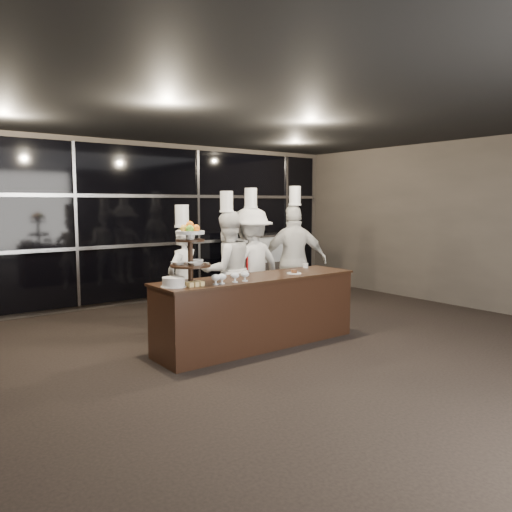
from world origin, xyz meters
TOP-DOWN VIEW (x-y plane):
  - room at (0.00, 0.00)m, footprint 10.00×10.00m
  - window_wall at (0.00, 4.94)m, footprint 8.60×0.10m
  - buffet_counter at (0.04, 1.45)m, footprint 2.84×0.74m
  - display_stand at (-0.96, 1.45)m, footprint 0.48×0.48m
  - compotes at (-0.56, 1.23)m, footprint 0.53×0.11m
  - layer_cake at (-1.22, 1.40)m, footprint 0.30×0.30m
  - pastry_squares at (-1.01, 1.28)m, footprint 0.20×0.13m
  - small_plate at (0.58, 1.35)m, footprint 0.20×0.20m
  - chef_cup at (1.12, 1.70)m, footprint 0.08×0.08m
  - display_case at (2.41, 4.30)m, footprint 1.54×0.67m
  - chef_a at (-0.54, 2.40)m, footprint 0.67×0.58m
  - chef_b at (0.23, 2.46)m, footprint 0.91×0.75m
  - chef_c at (0.68, 2.47)m, footprint 1.23×0.79m
  - chef_d at (1.52, 2.40)m, footprint 1.16×0.93m

SIDE VIEW (x-z plane):
  - buffet_counter at x=0.04m, z-range 0.01..0.93m
  - display_case at x=2.41m, z-range 0.07..1.31m
  - chef_a at x=-0.54m, z-range -0.12..1.73m
  - chef_b at x=0.23m, z-range -0.14..1.91m
  - chef_c at x=0.68m, z-range -0.14..1.96m
  - small_plate at x=0.58m, z-range 0.91..0.96m
  - chef_d at x=1.52m, z-range -0.14..2.01m
  - pastry_squares at x=-1.01m, z-range 0.92..0.97m
  - chef_cup at x=1.12m, z-range 0.92..0.99m
  - layer_cake at x=-1.22m, z-range 0.92..1.03m
  - compotes at x=-0.56m, z-range 0.94..1.06m
  - display_stand at x=-0.96m, z-range 0.97..1.71m
  - room at x=0.00m, z-range -3.50..6.50m
  - window_wall at x=0.00m, z-range 0.10..2.90m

